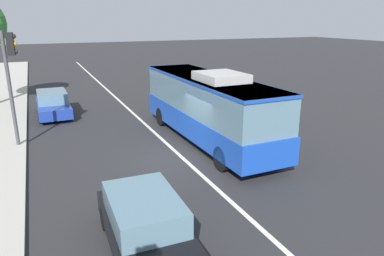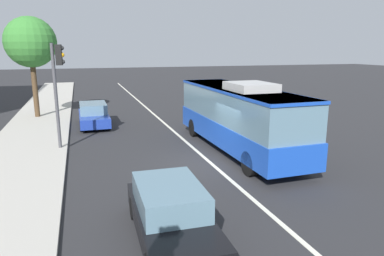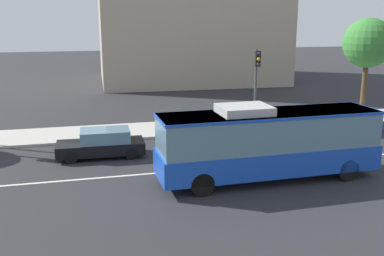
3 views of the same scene
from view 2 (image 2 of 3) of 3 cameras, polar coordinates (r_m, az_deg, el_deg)
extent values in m
plane|color=#28282B|center=(15.67, 2.99, -5.66)|extent=(160.00, 160.00, 0.00)
cube|color=#B2ADA3|center=(14.98, -27.42, -7.75)|extent=(80.00, 3.88, 0.14)
cube|color=silver|center=(15.67, 2.99, -5.64)|extent=(76.00, 0.16, 0.01)
cube|color=#1947B7|center=(17.44, 7.37, -0.51)|extent=(10.05, 2.69, 1.10)
cube|color=slate|center=(17.18, 7.49, 3.84)|extent=(9.84, 2.61, 1.58)
cube|color=#1947B7|center=(17.08, 7.56, 6.25)|extent=(9.95, 2.66, 0.12)
cube|color=#B2B2B2|center=(16.00, 9.50, 6.61)|extent=(2.23, 1.84, 0.36)
cylinder|color=black|center=(20.19, 0.28, 0.05)|extent=(1.01, 0.32, 1.00)
cylinder|color=black|center=(21.00, 5.96, 0.48)|extent=(1.01, 0.32, 1.00)
cylinder|color=black|center=(14.17, 9.34, -5.71)|extent=(1.01, 0.32, 1.00)
cylinder|color=black|center=(15.30, 16.67, -4.70)|extent=(1.01, 0.32, 1.00)
cube|color=#1E3899|center=(23.77, -15.63, 1.58)|extent=(4.52, 1.85, 0.60)
cube|color=slate|center=(23.90, -15.75, 3.15)|extent=(2.54, 1.68, 0.64)
cylinder|color=black|center=(22.39, -13.35, 0.50)|extent=(0.64, 0.23, 0.64)
cylinder|color=black|center=(22.32, -17.44, 0.22)|extent=(0.64, 0.23, 0.64)
cylinder|color=black|center=(25.32, -13.97, 1.87)|extent=(0.64, 0.23, 0.64)
cylinder|color=black|center=(25.26, -17.59, 1.62)|extent=(0.64, 0.23, 0.64)
cube|color=black|center=(9.55, -3.30, -14.91)|extent=(4.54, 1.92, 0.60)
cube|color=slate|center=(9.50, -3.70, -10.91)|extent=(2.56, 1.72, 0.64)
cylinder|color=black|center=(8.61, 4.65, -19.87)|extent=(0.65, 0.24, 0.64)
cylinder|color=black|center=(11.12, -0.96, -11.87)|extent=(0.65, 0.24, 0.64)
cylinder|color=black|center=(10.85, -9.35, -12.70)|extent=(0.65, 0.24, 0.64)
cylinder|color=#47474C|center=(18.22, -21.15, 4.51)|extent=(0.16, 0.16, 5.20)
cube|color=black|center=(18.03, -20.79, 11.02)|extent=(0.34, 0.31, 0.96)
sphere|color=#2D2D2D|center=(18.01, -20.39, 12.07)|extent=(0.22, 0.22, 0.22)
sphere|color=#F9A514|center=(18.01, -20.31, 11.05)|extent=(0.22, 0.22, 0.22)
sphere|color=#2D2D2D|center=(18.02, -20.23, 10.04)|extent=(0.22, 0.22, 0.22)
cylinder|color=#4C3823|center=(27.50, -24.07, 5.60)|extent=(0.36, 0.36, 4.06)
sphere|color=#387F33|center=(27.35, -24.72, 12.54)|extent=(3.48, 3.48, 3.48)
camera|label=1|loc=(1.04, -24.15, 55.29)|focal=33.14mm
camera|label=3|loc=(26.17, 57.35, 11.93)|focal=41.83mm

